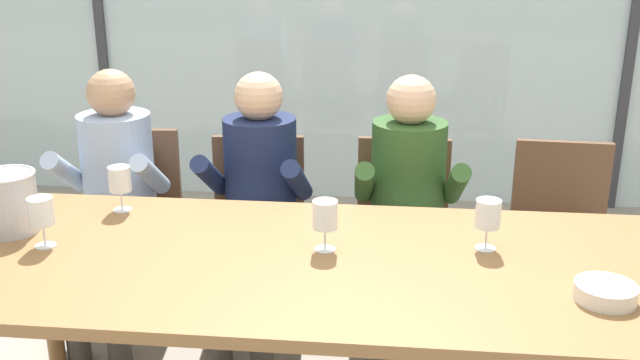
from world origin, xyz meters
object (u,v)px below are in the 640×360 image
(chair_center, at_px, (402,222))
(chair_right_of_center, at_px, (560,227))
(tasting_bowl, at_px, (605,292))
(wine_glass_by_left_taster, at_px, (488,216))
(dining_table, at_px, (309,276))
(wine_glass_near_bucket, at_px, (120,181))
(person_navy_polo, at_px, (257,192))
(wine_glass_center_pour, at_px, (41,214))
(chair_near_curtain, at_px, (133,210))
(chair_left_of_center, at_px, (258,219))
(wine_glass_by_right_taster, at_px, (325,217))
(person_olive_shirt, at_px, (408,198))
(ice_bucket_primary, at_px, (8,201))
(person_pale_blue_shirt, at_px, (113,187))

(chair_center, relative_size, chair_right_of_center, 1.00)
(tasting_bowl, distance_m, wine_glass_by_left_taster, 0.46)
(dining_table, distance_m, chair_center, 0.99)
(wine_glass_near_bucket, bearing_deg, person_navy_polo, 44.30)
(wine_glass_near_bucket, height_order, wine_glass_center_pour, same)
(chair_near_curtain, distance_m, chair_left_of_center, 0.61)
(chair_right_of_center, relative_size, wine_glass_by_right_taster, 5.02)
(dining_table, xyz_separation_m, person_navy_polo, (-0.32, 0.78, 0.00))
(wine_glass_by_left_taster, relative_size, wine_glass_by_right_taster, 1.00)
(person_olive_shirt, bearing_deg, wine_glass_center_pour, -150.49)
(wine_glass_by_left_taster, bearing_deg, chair_center, 108.84)
(chair_right_of_center, height_order, wine_glass_near_bucket, wine_glass_near_bucket)
(ice_bucket_primary, distance_m, wine_glass_near_bucket, 0.40)
(person_pale_blue_shirt, xyz_separation_m, ice_bucket_primary, (-0.11, -0.67, 0.18))
(chair_near_curtain, height_order, chair_right_of_center, same)
(dining_table, height_order, chair_center, chair_center)
(chair_center, relative_size, person_navy_polo, 0.73)
(chair_left_of_center, distance_m, ice_bucket_primary, 1.12)
(person_navy_polo, relative_size, person_olive_shirt, 1.00)
(person_navy_polo, distance_m, person_olive_shirt, 0.66)
(chair_right_of_center, height_order, person_navy_polo, person_navy_polo)
(chair_left_of_center, relative_size, wine_glass_center_pour, 5.02)
(person_pale_blue_shirt, bearing_deg, person_olive_shirt, -0.78)
(wine_glass_center_pour, bearing_deg, wine_glass_by_right_taster, 4.31)
(dining_table, bearing_deg, chair_near_curtain, 135.16)
(person_olive_shirt, height_order, wine_glass_near_bucket, person_olive_shirt)
(wine_glass_by_right_taster, bearing_deg, dining_table, -123.46)
(ice_bucket_primary, height_order, tasting_bowl, ice_bucket_primary)
(chair_near_curtain, distance_m, person_olive_shirt, 1.31)
(wine_glass_near_bucket, bearing_deg, chair_right_of_center, 18.51)
(chair_near_curtain, xyz_separation_m, wine_glass_center_pour, (0.06, -0.95, 0.35))
(wine_glass_by_left_taster, height_order, wine_glass_by_right_taster, same)
(tasting_bowl, bearing_deg, wine_glass_by_right_taster, 162.48)
(chair_right_of_center, height_order, wine_glass_by_right_taster, wine_glass_by_right_taster)
(wine_glass_by_left_taster, distance_m, wine_glass_by_right_taster, 0.54)
(dining_table, height_order, chair_left_of_center, chair_left_of_center)
(wine_glass_by_right_taster, bearing_deg, person_olive_shirt, 67.99)
(person_navy_polo, height_order, tasting_bowl, person_navy_polo)
(wine_glass_center_pour, bearing_deg, person_olive_shirt, 32.40)
(person_navy_polo, distance_m, wine_glass_center_pour, 0.98)
(tasting_bowl, bearing_deg, person_pale_blue_shirt, 152.27)
(dining_table, bearing_deg, chair_left_of_center, 111.08)
(chair_near_curtain, relative_size, wine_glass_by_left_taster, 5.02)
(dining_table, bearing_deg, wine_glass_by_left_taster, 13.12)
(dining_table, bearing_deg, person_pale_blue_shirt, 141.17)
(chair_right_of_center, bearing_deg, chair_near_curtain, -176.55)
(person_pale_blue_shirt, distance_m, person_navy_polo, 0.65)
(tasting_bowl, xyz_separation_m, wine_glass_by_left_taster, (-0.30, 0.33, 0.09))
(chair_left_of_center, distance_m, person_olive_shirt, 0.71)
(dining_table, distance_m, tasting_bowl, 0.91)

